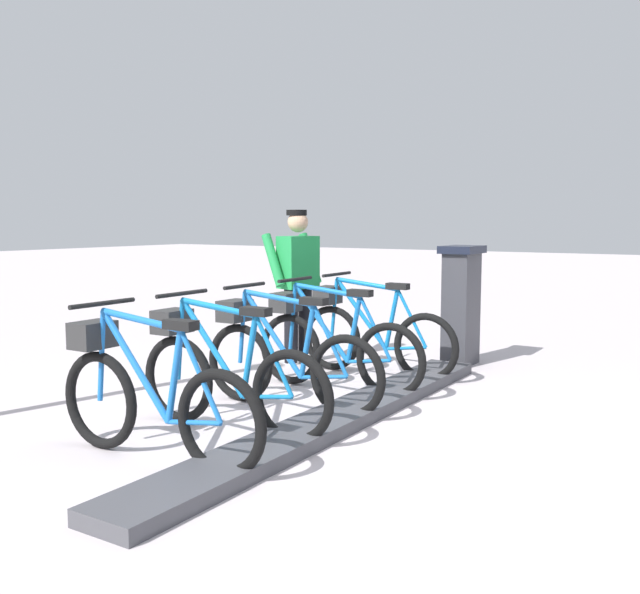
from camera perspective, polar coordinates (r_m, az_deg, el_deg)
ground_plane at (r=5.45m, az=1.42°, el=-10.28°), size 60.00×60.00×0.00m
dock_rail_base at (r=5.44m, az=1.42°, el=-9.78°), size 0.44×4.56×0.10m
payment_kiosk at (r=7.70m, az=11.31°, el=-0.49°), size 0.36×0.52×1.28m
bike_docked_0 at (r=7.09m, az=4.09°, el=-2.89°), size 1.72×0.54×1.02m
bike_docked_1 at (r=6.44m, az=0.91°, el=-3.79°), size 1.72×0.54×1.02m
bike_docked_2 at (r=5.83m, az=-2.98°, el=-4.87°), size 1.72×0.54×1.02m
bike_docked_3 at (r=5.24m, az=-7.77°, el=-6.17°), size 1.72×0.54×1.02m
bike_docked_4 at (r=4.71m, az=-13.73°, el=-7.72°), size 1.72×0.54×1.02m
worker_near_rack at (r=7.62m, az=-1.83°, el=1.38°), size 0.57×0.69×1.66m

